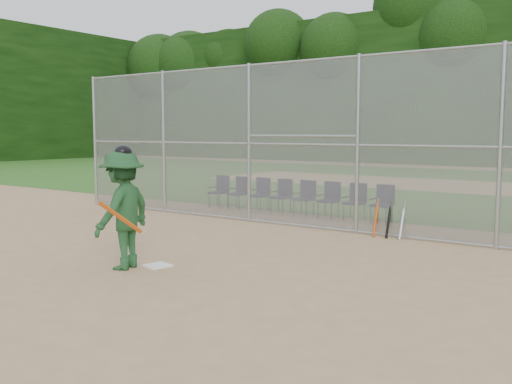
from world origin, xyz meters
The scene contains 16 objects.
ground centered at (0.00, 0.00, 0.00)m, with size 100.00×100.00×0.00m, color tan.
grass_strip centered at (0.00, 18.00, 0.01)m, with size 100.00×100.00×0.00m, color #2B5E1C.
dirt_patch_far centered at (0.00, 18.00, 0.01)m, with size 24.00×24.00×0.00m, color tan.
backstop_fence centered at (0.00, 5.00, 2.07)m, with size 16.09×0.09×4.00m.
treeline centered at (0.00, 20.00, 5.50)m, with size 81.00×60.00×11.00m.
home_plate centered at (-0.39, 0.14, 0.01)m, with size 0.41×0.41×0.02m, color white.
batter_at_plate centered at (-0.74, -0.30, 1.00)m, with size 1.05×1.45×2.07m.
spare_bats centered at (1.80, 4.95, 0.41)m, with size 0.66×0.34×0.84m.
chair_0 centered at (-4.45, 6.75, 0.48)m, with size 0.54×0.52×0.96m, color #0F0E34, non-canonical shape.
chair_1 centered at (-3.69, 6.75, 0.48)m, with size 0.54×0.52×0.96m, color #0F0E34, non-canonical shape.
chair_2 centered at (-2.93, 6.75, 0.48)m, with size 0.54×0.52×0.96m, color #0F0E34, non-canonical shape.
chair_3 centered at (-2.17, 6.75, 0.48)m, with size 0.54×0.52×0.96m, color #0F0E34, non-canonical shape.
chair_4 centered at (-1.42, 6.75, 0.48)m, with size 0.54×0.52×0.96m, color #0F0E34, non-canonical shape.
chair_5 centered at (-0.66, 6.75, 0.48)m, with size 0.54×0.52×0.96m, color #0F0E34, non-canonical shape.
chair_6 centered at (0.10, 6.75, 0.48)m, with size 0.54×0.52×0.96m, color #0F0E34, non-canonical shape.
chair_7 centered at (0.86, 6.75, 0.48)m, with size 0.54×0.52×0.96m, color #0F0E34, non-canonical shape.
Camera 1 is at (6.54, -6.68, 2.28)m, focal length 40.00 mm.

